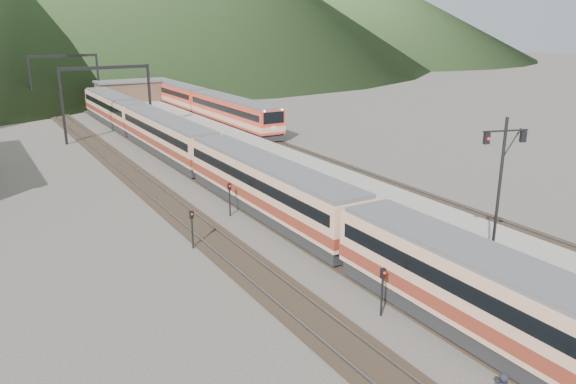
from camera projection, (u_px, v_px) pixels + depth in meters
track_main at (184, 165)px, 50.81m from camera, size 2.60×200.00×0.23m
track_far at (129, 172)px, 48.37m from camera, size 2.60×200.00×0.23m
track_second at (293, 150)px, 56.41m from camera, size 2.60×200.00×0.23m
platform at (249, 157)px, 51.76m from camera, size 8.00×100.00×1.00m
gantry_near at (106, 89)px, 60.17m from camera, size 9.55×0.25×8.00m
gantry_far at (64, 72)px, 80.75m from camera, size 9.55×0.25×8.00m
station_shed at (129, 91)px, 84.10m from camera, size 9.40×4.40×3.10m
main_train at (208, 156)px, 45.50m from camera, size 2.91×79.71×3.55m
second_train at (201, 103)px, 75.55m from camera, size 2.94×40.00×3.59m
signal_mast at (500, 182)px, 25.23m from camera, size 2.12×0.79×7.50m
short_signal_a at (382, 286)px, 24.42m from camera, size 0.22×0.16×2.27m
short_signal_b at (230, 195)px, 37.17m from camera, size 0.25×0.20×2.27m
short_signal_c at (192, 224)px, 31.79m from camera, size 0.23×0.18×2.27m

